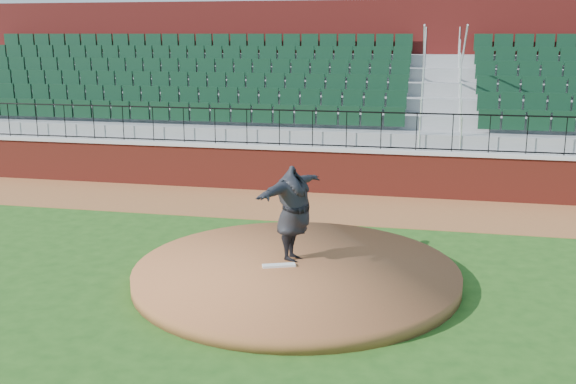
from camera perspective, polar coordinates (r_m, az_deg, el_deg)
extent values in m
plane|color=#204A15|center=(12.24, -1.48, -7.54)|extent=(90.00, 90.00, 0.00)
cube|color=brown|center=(17.29, 2.70, -1.23)|extent=(34.00, 3.20, 0.01)
cube|color=maroon|center=(18.69, 3.52, 1.75)|extent=(34.00, 0.35, 1.20)
cube|color=#B7B7B7|center=(18.57, 3.55, 3.72)|extent=(34.00, 0.45, 0.10)
cube|color=maroon|center=(23.84, 5.62, 9.47)|extent=(34.00, 0.50, 5.50)
cylinder|color=brown|center=(12.20, 0.69, -6.98)|extent=(5.91, 5.91, 0.25)
cube|color=white|center=(12.16, -0.79, -6.32)|extent=(0.62, 0.36, 0.04)
imported|color=black|center=(12.25, 0.48, -1.85)|extent=(1.22, 2.29, 1.80)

